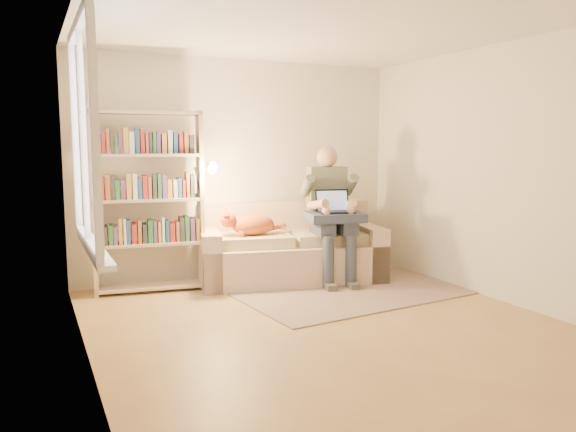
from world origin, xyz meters
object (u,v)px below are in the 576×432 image
sofa (289,252)px  bookshelf (149,193)px  laptop (338,207)px  cat (248,225)px  person (330,207)px

sofa → bookshelf: 1.77m
sofa → bookshelf: (-1.60, 0.15, 0.76)m
laptop → bookshelf: 2.10m
sofa → bookshelf: bearing=-173.5°
sofa → laptop: (0.42, -0.40, 0.57)m
laptop → cat: bearing=170.3°
sofa → cat: sofa is taller
laptop → sofa: bearing=148.1°
sofa → person: (0.41, -0.25, 0.55)m
person → cat: (-0.94, 0.22, -0.19)m
person → laptop: size_ratio=3.51×
sofa → bookshelf: size_ratio=1.16×
sofa → cat: 0.65m
person → laptop: (0.01, -0.16, 0.01)m
cat → bookshelf: bearing=-177.6°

